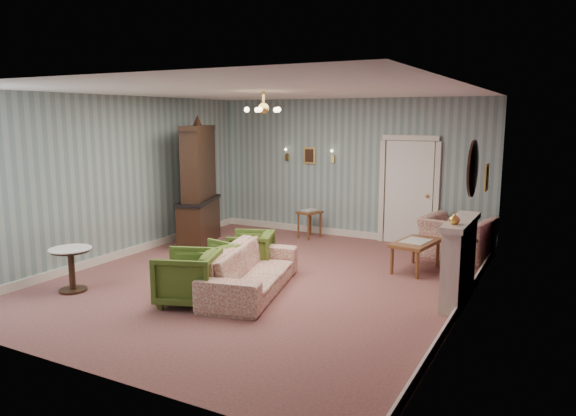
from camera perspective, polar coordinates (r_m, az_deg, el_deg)
The scene contains 27 objects.
floor at distance 8.48m, azimuth -2.48°, elevation -7.64°, with size 7.00×7.00×0.00m, color #8E5852.
ceiling at distance 8.11m, azimuth -2.64°, elevation 12.32°, with size 7.00×7.00×0.00m, color white.
wall_back at distance 11.31m, azimuth 6.50°, elevation 4.17°, with size 6.00×6.00×0.00m, color slate.
wall_front at distance 5.49m, azimuth -21.42°, elevation -2.29°, with size 6.00×6.00×0.00m, color slate.
wall_left at distance 10.02m, azimuth -17.53°, elevation 3.08°, with size 7.00×7.00×0.00m, color slate.
wall_right at distance 7.15m, azimuth 18.65°, elevation 0.51°, with size 7.00×7.00×0.00m, color slate.
wall_right_floral at distance 7.15m, azimuth 18.54°, elevation 0.52°, with size 7.00×7.00×0.00m, color #B55A6A.
door at distance 10.91m, azimuth 12.75°, elevation 1.83°, with size 1.12×0.12×2.16m, color white, non-canonical shape.
olive_chair_a at distance 7.47m, azimuth -10.63°, elevation -7.01°, with size 0.78×0.73×0.80m, color #4B6724.
olive_chair_b at distance 8.12m, azimuth -8.49°, elevation -5.84°, with size 0.71×0.67×0.73m, color #4B6724.
olive_chair_c at distance 8.92m, azimuth -3.98°, elevation -4.39°, with size 0.70×0.65×0.72m, color #4B6724.
sofa_chintz at distance 7.84m, azimuth -3.94°, elevation -5.81°, with size 2.22×0.65×0.87m, color #A04640.
wingback_chair at distance 10.11m, azimuth 17.62°, elevation -2.30°, with size 1.16×0.75×1.01m, color #A04640.
dresser at distance 10.72m, azimuth -9.55°, elevation 2.73°, with size 0.52×1.50×2.50m, color black, non-canonical shape.
fireplace at distance 7.73m, azimuth 17.77°, elevation -5.36°, with size 0.30×1.40×1.16m, color beige, non-canonical shape.
mantel_vase at distance 7.21m, azimuth 17.31°, elevation -1.08°, with size 0.15×0.15×0.15m, color gold.
oval_mirror at distance 7.50m, azimuth 19.02°, elevation 3.99°, with size 0.04×0.76×0.84m, color white, non-canonical shape.
framed_print at distance 8.85m, azimuth 20.39°, elevation 3.08°, with size 0.04×0.34×0.42m, color gold, non-canonical shape.
coffee_table at distance 9.15m, azimuth 13.41°, elevation -4.97°, with size 0.55×0.99×0.51m, color brown, non-canonical shape.
side_table_black at distance 9.30m, azimuth 18.11°, elevation -4.70°, with size 0.39×0.39×0.58m, color black, non-canonical shape.
pedestal_table at distance 8.46m, azimuth -22.05°, elevation -6.11°, with size 0.60×0.60×0.65m, color black, non-canonical shape.
nesting_table at distance 11.28m, azimuth 2.30°, elevation -1.64°, with size 0.37×0.48×0.62m, color brown, non-canonical shape.
gilt_mirror_back at distance 11.61m, azimuth 2.30°, elevation 5.61°, with size 0.28×0.06×0.36m, color gold, non-canonical shape.
sconce_left at distance 11.84m, azimuth -0.16°, elevation 5.69°, with size 0.16×0.12×0.30m, color gold, non-canonical shape.
sconce_right at distance 11.36m, azimuth 4.76°, elevation 5.49°, with size 0.16×0.12×0.30m, color gold, non-canonical shape.
chandelier at distance 8.10m, azimuth -2.62°, elevation 10.42°, with size 0.56×0.56×0.36m, color gold, non-canonical shape.
burgundy_cushion at distance 9.98m, azimuth 17.17°, elevation -2.58°, with size 0.38×0.10×0.38m, color maroon.
Camera 1 is at (4.11, -6.98, 2.53)m, focal length 33.38 mm.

